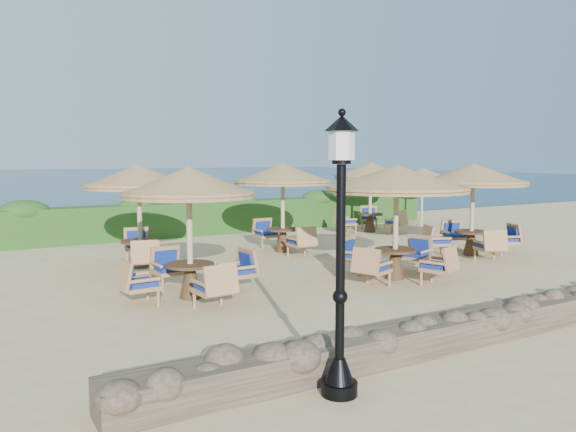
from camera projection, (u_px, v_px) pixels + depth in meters
The scene contains 12 objects.
ground at pixel (340, 264), 14.97m from camera, with size 120.00×120.00×0.00m, color #CEB682.
sea at pixel (39, 178), 75.30m from camera, with size 160.00×160.00×0.00m, color #0B2347.
hedge at pixel (229, 217), 21.11m from camera, with size 18.00×0.90×1.20m, color #1D4215.
stone_wall at pixel (549, 310), 9.60m from camera, with size 15.00×0.65×0.44m, color brown.
lamp_post at pixel (340, 267), 6.56m from camera, with size 0.44×0.44×3.31m.
extra_parasol at pixel (423, 173), 23.09m from camera, with size 2.30×2.30×2.41m.
cafe_set_0 at pixel (189, 210), 11.14m from camera, with size 2.84×2.84×2.65m.
cafe_set_1 at pixel (396, 196), 12.92m from camera, with size 3.30×3.30×2.65m.
cafe_set_2 at pixel (473, 190), 16.10m from camera, with size 3.05×3.05×2.65m.
cafe_set_3 at pixel (139, 190), 14.27m from camera, with size 2.74×2.88×2.65m.
cafe_set_4 at pixel (283, 184), 16.66m from camera, with size 2.91×2.91×2.65m.
cafe_set_5 at pixel (370, 182), 21.16m from camera, with size 2.82×2.81×2.65m.
Camera 1 is at (-8.56, -12.09, 2.83)m, focal length 35.00 mm.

